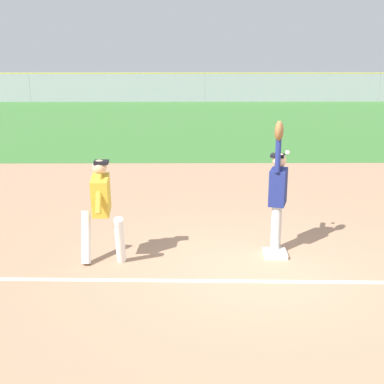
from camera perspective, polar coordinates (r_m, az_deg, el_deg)
The scene contains 13 objects.
ground_plane at distance 8.39m, azimuth 7.47°, elevation -8.33°, with size 83.92×83.92×0.00m, color tan.
outfield_grass at distance 25.68m, azimuth 2.12°, elevation 7.83°, with size 46.90×19.72×0.01m, color #3D7533.
chalk_foul_line at distance 8.35m, azimuth -18.31°, elevation -9.09°, with size 12.00×0.10×0.01m, color white.
first_base at distance 8.89m, azimuth 9.13°, elevation -6.71°, with size 0.38×0.38×0.08m, color white.
fielder at distance 8.73m, azimuth 9.43°, elevation 0.34°, with size 0.38×0.89×2.28m.
runner at distance 8.29m, azimuth -9.95°, elevation -1.38°, with size 0.73×0.84×1.72m.
baseball at distance 9.01m, azimuth 10.47°, elevation 4.30°, with size 0.07×0.07×0.07m, color white.
outfield_fence at distance 35.39m, azimuth 1.42°, elevation 11.44°, with size 46.98×0.08×1.91m.
parked_car_green at distance 41.25m, azimuth -18.10°, elevation 10.86°, with size 4.51×2.32×1.25m.
parked_car_blue at distance 39.97m, azimuth -9.06°, elevation 11.29°, with size 4.49×2.30×1.25m.
parked_car_black at distance 39.43m, azimuth -0.05°, elevation 11.43°, with size 4.49×2.28×1.25m.
parked_car_silver at distance 39.91m, azimuth 9.01°, elevation 11.29°, with size 4.59×2.51×1.25m.
parked_car_tan at distance 41.46m, azimuth 17.80°, elevation 10.90°, with size 4.52×2.35×1.25m.
Camera 1 is at (-1.14, -7.61, 3.34)m, focal length 48.47 mm.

